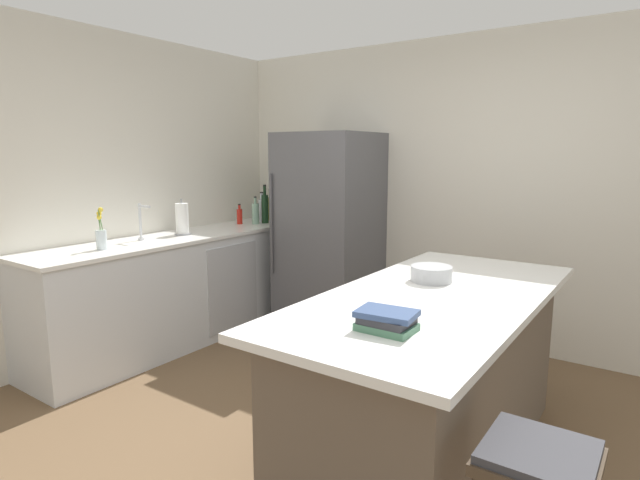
{
  "coord_description": "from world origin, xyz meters",
  "views": [
    {
      "loc": [
        1.39,
        -2.07,
        1.63
      ],
      "look_at": [
        -0.73,
        0.97,
        1.0
      ],
      "focal_mm": 28.69,
      "sensor_mm": 36.0,
      "label": 1
    }
  ],
  "objects_px": {
    "paper_towel_roll": "(182,219)",
    "sink_faucet": "(141,221)",
    "gin_bottle": "(255,213)",
    "olive_oil_bottle": "(270,208)",
    "cookbook_stack": "(387,320)",
    "mixing_bowl": "(431,274)",
    "wine_bottle": "(265,208)",
    "soda_bottle": "(262,209)",
    "refrigerator": "(329,232)",
    "hot_sauce_bottle": "(240,216)",
    "kitchen_island": "(432,377)",
    "flower_vase": "(101,236)"
  },
  "relations": [
    {
      "from": "hot_sauce_bottle",
      "to": "cookbook_stack",
      "type": "relative_size",
      "value": 0.81
    },
    {
      "from": "flower_vase",
      "to": "hot_sauce_bottle",
      "type": "distance_m",
      "value": 1.59
    },
    {
      "from": "soda_bottle",
      "to": "hot_sauce_bottle",
      "type": "bearing_deg",
      "value": -100.02
    },
    {
      "from": "refrigerator",
      "to": "soda_bottle",
      "type": "height_order",
      "value": "refrigerator"
    },
    {
      "from": "flower_vase",
      "to": "paper_towel_roll",
      "type": "xyz_separation_m",
      "value": [
        -0.07,
        0.81,
        0.03
      ]
    },
    {
      "from": "flower_vase",
      "to": "mixing_bowl",
      "type": "height_order",
      "value": "flower_vase"
    },
    {
      "from": "refrigerator",
      "to": "flower_vase",
      "type": "bearing_deg",
      "value": -114.25
    },
    {
      "from": "sink_faucet",
      "to": "gin_bottle",
      "type": "bearing_deg",
      "value": 85.58
    },
    {
      "from": "paper_towel_roll",
      "to": "olive_oil_bottle",
      "type": "bearing_deg",
      "value": 89.36
    },
    {
      "from": "hot_sauce_bottle",
      "to": "flower_vase",
      "type": "bearing_deg",
      "value": -85.2
    },
    {
      "from": "paper_towel_roll",
      "to": "wine_bottle",
      "type": "xyz_separation_m",
      "value": [
        0.1,
        0.97,
        0.02
      ]
    },
    {
      "from": "kitchen_island",
      "to": "sink_faucet",
      "type": "bearing_deg",
      "value": 177.39
    },
    {
      "from": "paper_towel_roll",
      "to": "soda_bottle",
      "type": "height_order",
      "value": "paper_towel_roll"
    },
    {
      "from": "soda_bottle",
      "to": "flower_vase",
      "type": "bearing_deg",
      "value": -87.42
    },
    {
      "from": "gin_bottle",
      "to": "olive_oil_bottle",
      "type": "bearing_deg",
      "value": 99.95
    },
    {
      "from": "hot_sauce_bottle",
      "to": "mixing_bowl",
      "type": "xyz_separation_m",
      "value": [
        2.47,
        -1.05,
        -0.05
      ]
    },
    {
      "from": "refrigerator",
      "to": "soda_bottle",
      "type": "bearing_deg",
      "value": 175.15
    },
    {
      "from": "wine_bottle",
      "to": "gin_bottle",
      "type": "bearing_deg",
      "value": -109.61
    },
    {
      "from": "kitchen_island",
      "to": "paper_towel_roll",
      "type": "height_order",
      "value": "paper_towel_roll"
    },
    {
      "from": "refrigerator",
      "to": "flower_vase",
      "type": "height_order",
      "value": "refrigerator"
    },
    {
      "from": "refrigerator",
      "to": "olive_oil_bottle",
      "type": "xyz_separation_m",
      "value": [
        -0.86,
        0.17,
        0.16
      ]
    },
    {
      "from": "olive_oil_bottle",
      "to": "hot_sauce_bottle",
      "type": "relative_size",
      "value": 1.64
    },
    {
      "from": "refrigerator",
      "to": "cookbook_stack",
      "type": "height_order",
      "value": "refrigerator"
    },
    {
      "from": "kitchen_island",
      "to": "hot_sauce_bottle",
      "type": "bearing_deg",
      "value": 153.7
    },
    {
      "from": "hot_sauce_bottle",
      "to": "mixing_bowl",
      "type": "height_order",
      "value": "hot_sauce_bottle"
    },
    {
      "from": "olive_oil_bottle",
      "to": "gin_bottle",
      "type": "height_order",
      "value": "olive_oil_bottle"
    },
    {
      "from": "paper_towel_roll",
      "to": "wine_bottle",
      "type": "bearing_deg",
      "value": 84.19
    },
    {
      "from": "cookbook_stack",
      "to": "mixing_bowl",
      "type": "relative_size",
      "value": 1.08
    },
    {
      "from": "flower_vase",
      "to": "paper_towel_roll",
      "type": "height_order",
      "value": "same"
    },
    {
      "from": "sink_faucet",
      "to": "olive_oil_bottle",
      "type": "height_order",
      "value": "olive_oil_bottle"
    },
    {
      "from": "paper_towel_roll",
      "to": "flower_vase",
      "type": "bearing_deg",
      "value": -85.14
    },
    {
      "from": "paper_towel_roll",
      "to": "soda_bottle",
      "type": "xyz_separation_m",
      "value": [
        -0.02,
        1.06,
        -0.01
      ]
    },
    {
      "from": "flower_vase",
      "to": "soda_bottle",
      "type": "bearing_deg",
      "value": 92.58
    },
    {
      "from": "paper_towel_roll",
      "to": "mixing_bowl",
      "type": "xyz_separation_m",
      "value": [
        2.41,
        -0.27,
        -0.1
      ]
    },
    {
      "from": "refrigerator",
      "to": "mixing_bowl",
      "type": "height_order",
      "value": "refrigerator"
    },
    {
      "from": "wine_bottle",
      "to": "gin_bottle",
      "type": "distance_m",
      "value": 0.12
    },
    {
      "from": "hot_sauce_bottle",
      "to": "refrigerator",
      "type": "bearing_deg",
      "value": 12.22
    },
    {
      "from": "paper_towel_roll",
      "to": "hot_sauce_bottle",
      "type": "relative_size",
      "value": 1.55
    },
    {
      "from": "paper_towel_roll",
      "to": "cookbook_stack",
      "type": "distance_m",
      "value": 2.82
    },
    {
      "from": "kitchen_island",
      "to": "refrigerator",
      "type": "relative_size",
      "value": 1.16
    },
    {
      "from": "kitchen_island",
      "to": "gin_bottle",
      "type": "bearing_deg",
      "value": 150.84
    },
    {
      "from": "paper_towel_roll",
      "to": "mixing_bowl",
      "type": "bearing_deg",
      "value": -6.47
    },
    {
      "from": "sink_faucet",
      "to": "paper_towel_roll",
      "type": "height_order",
      "value": "paper_towel_roll"
    },
    {
      "from": "refrigerator",
      "to": "cookbook_stack",
      "type": "bearing_deg",
      "value": -51.18
    },
    {
      "from": "paper_towel_roll",
      "to": "sink_faucet",
      "type": "bearing_deg",
      "value": -95.15
    },
    {
      "from": "kitchen_island",
      "to": "olive_oil_bottle",
      "type": "height_order",
      "value": "olive_oil_bottle"
    },
    {
      "from": "gin_bottle",
      "to": "kitchen_island",
      "type": "bearing_deg",
      "value": -29.16
    },
    {
      "from": "cookbook_stack",
      "to": "soda_bottle",
      "type": "bearing_deg",
      "value": 139.78
    },
    {
      "from": "hot_sauce_bottle",
      "to": "cookbook_stack",
      "type": "distance_m",
      "value": 3.27
    },
    {
      "from": "sink_faucet",
      "to": "wine_bottle",
      "type": "bearing_deg",
      "value": 84.38
    }
  ]
}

